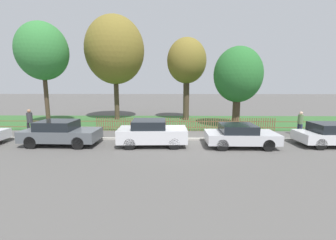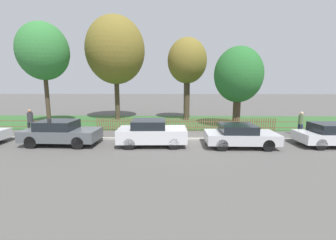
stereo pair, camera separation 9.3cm
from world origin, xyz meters
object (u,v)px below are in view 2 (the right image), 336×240
at_px(tree_nearest_kerb, 43,52).
at_px(tree_far_left, 238,75).
at_px(covered_motorcycle, 148,125).
at_px(pedestrian_by_lamp, 301,122).
at_px(parked_car_navy_estate, 152,133).
at_px(parked_car_white_van, 333,135).
at_px(parked_car_red_compact, 240,135).
at_px(pedestrian_near_fence, 30,120).
at_px(tree_behind_motorcycle, 115,50).
at_px(parked_car_black_saloon, 61,132).
at_px(tree_mid_park, 187,62).

height_order(tree_nearest_kerb, tree_far_left, tree_nearest_kerb).
distance_m(covered_motorcycle, pedestrian_by_lamp, 10.14).
bearing_deg(pedestrian_by_lamp, parked_car_navy_estate, -88.78).
bearing_deg(parked_car_white_van, parked_car_red_compact, -178.71).
relative_size(parked_car_red_compact, pedestrian_near_fence, 2.19).
relative_size(parked_car_red_compact, tree_far_left, 0.61).
xyz_separation_m(parked_car_navy_estate, tree_nearest_kerb, (-9.05, 5.85, 5.17)).
distance_m(parked_car_white_van, pedestrian_by_lamp, 2.60).
bearing_deg(parked_car_navy_estate, tree_behind_motorcycle, 112.22).
height_order(tree_nearest_kerb, pedestrian_near_fence, tree_nearest_kerb).
distance_m(parked_car_white_van, pedestrian_near_fence, 18.56).
distance_m(parked_car_black_saloon, parked_car_navy_estate, 5.14).
height_order(covered_motorcycle, tree_far_left, tree_far_left).
xyz_separation_m(covered_motorcycle, tree_mid_park, (2.95, 6.44, 4.74)).
distance_m(covered_motorcycle, tree_behind_motorcycle, 9.50).
relative_size(parked_car_navy_estate, pedestrian_by_lamp, 2.39).
bearing_deg(tree_mid_park, parked_car_black_saloon, -130.03).
height_order(tree_far_left, pedestrian_by_lamp, tree_far_left).
relative_size(parked_car_red_compact, pedestrian_by_lamp, 2.37).
distance_m(parked_car_navy_estate, pedestrian_by_lamp, 10.00).
distance_m(parked_car_black_saloon, tree_far_left, 13.00).
bearing_deg(tree_mid_park, tree_nearest_kerb, -164.45).
xyz_separation_m(parked_car_red_compact, pedestrian_near_fence, (-13.26, 2.62, 0.34)).
bearing_deg(parked_car_red_compact, parked_car_white_van, 2.68).
bearing_deg(tree_behind_motorcycle, parked_car_red_compact, -46.05).
bearing_deg(tree_mid_park, covered_motorcycle, -114.63).
height_order(covered_motorcycle, tree_mid_park, tree_mid_park).
height_order(parked_car_red_compact, pedestrian_by_lamp, pedestrian_by_lamp).
bearing_deg(covered_motorcycle, tree_nearest_kerb, 159.30).
bearing_deg(parked_car_black_saloon, tree_mid_park, 51.84).
xyz_separation_m(parked_car_navy_estate, parked_car_white_van, (9.99, 0.05, -0.08)).
bearing_deg(parked_car_red_compact, tree_mid_park, 104.86).
relative_size(parked_car_black_saloon, tree_nearest_kerb, 0.51).
distance_m(parked_car_navy_estate, tree_far_left, 8.88).
xyz_separation_m(parked_car_red_compact, tree_far_left, (1.34, 5.59, 3.42)).
distance_m(parked_car_red_compact, pedestrian_near_fence, 13.52).
height_order(parked_car_black_saloon, tree_mid_park, tree_mid_park).
distance_m(tree_mid_park, tree_far_left, 5.35).
distance_m(parked_car_navy_estate, pedestrian_near_fence, 8.77).
bearing_deg(tree_nearest_kerb, parked_car_navy_estate, -32.87).
bearing_deg(parked_car_black_saloon, tree_behind_motorcycle, 85.86).
xyz_separation_m(parked_car_black_saloon, pedestrian_by_lamp, (14.79, 2.63, 0.19)).
xyz_separation_m(tree_nearest_kerb, tree_behind_motorcycle, (4.88, 3.35, 0.55)).
bearing_deg(tree_far_left, tree_mid_park, 135.83).
bearing_deg(tree_nearest_kerb, pedestrian_near_fence, -79.32).
bearing_deg(tree_mid_park, tree_behind_motorcycle, 178.70).
bearing_deg(tree_behind_motorcycle, parked_car_black_saloon, -96.00).
bearing_deg(tree_nearest_kerb, tree_mid_park, 15.55).
distance_m(parked_car_white_van, tree_nearest_kerb, 20.58).
height_order(parked_car_red_compact, tree_mid_park, tree_mid_park).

